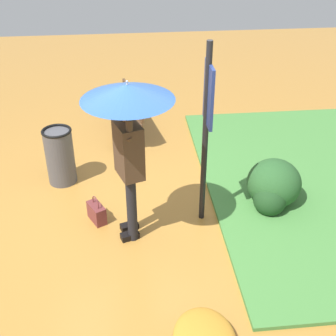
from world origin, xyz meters
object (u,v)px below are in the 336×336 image
(info_sign_post, at_px, (207,116))
(park_bench, at_px, (125,112))
(person_with_umbrella, at_px, (128,123))
(handbag, at_px, (97,212))
(trash_bin, at_px, (60,156))

(info_sign_post, distance_m, park_bench, 2.83)
(info_sign_post, bearing_deg, person_with_umbrella, -70.57)
(handbag, xyz_separation_m, park_bench, (-2.40, 0.43, 0.28))
(handbag, distance_m, park_bench, 2.45)
(park_bench, bearing_deg, info_sign_post, 20.43)
(park_bench, relative_size, trash_bin, 1.69)
(info_sign_post, xyz_separation_m, handbag, (-0.07, -1.35, -1.32))
(handbag, height_order, park_bench, park_bench)
(handbag, bearing_deg, park_bench, 169.75)
(park_bench, bearing_deg, trash_bin, -34.05)
(trash_bin, bearing_deg, park_bench, 145.95)
(person_with_umbrella, height_order, handbag, person_with_umbrella)
(person_with_umbrella, distance_m, handbag, 1.54)
(person_with_umbrella, xyz_separation_m, park_bench, (-2.78, -0.02, -1.15))
(person_with_umbrella, bearing_deg, handbag, -130.04)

